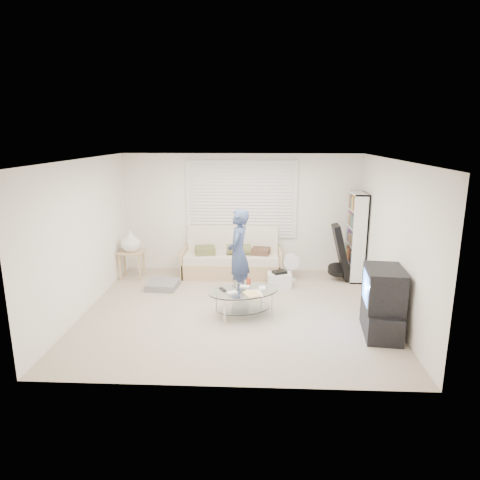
{
  "coord_description": "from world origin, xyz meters",
  "views": [
    {
      "loc": [
        0.39,
        -6.69,
        2.88
      ],
      "look_at": [
        0.06,
        0.3,
        1.15
      ],
      "focal_mm": 32.0,
      "sensor_mm": 36.0,
      "label": 1
    }
  ],
  "objects_px": {
    "futon_sofa": "(232,260)",
    "tv_unit": "(382,302)",
    "bookshelf": "(355,236)",
    "coffee_table": "(244,295)"
  },
  "relations": [
    {
      "from": "tv_unit",
      "to": "coffee_table",
      "type": "relative_size",
      "value": 0.74
    },
    {
      "from": "futon_sofa",
      "to": "coffee_table",
      "type": "relative_size",
      "value": 1.52
    },
    {
      "from": "coffee_table",
      "to": "bookshelf",
      "type": "bearing_deg",
      "value": 42.23
    },
    {
      "from": "bookshelf",
      "to": "tv_unit",
      "type": "distance_m",
      "value": 2.56
    },
    {
      "from": "futon_sofa",
      "to": "bookshelf",
      "type": "distance_m",
      "value": 2.57
    },
    {
      "from": "futon_sofa",
      "to": "tv_unit",
      "type": "xyz_separation_m",
      "value": [
        2.38,
        -2.63,
        0.16
      ]
    },
    {
      "from": "futon_sofa",
      "to": "tv_unit",
      "type": "height_order",
      "value": "tv_unit"
    },
    {
      "from": "bookshelf",
      "to": "coffee_table",
      "type": "relative_size",
      "value": 1.3
    },
    {
      "from": "futon_sofa",
      "to": "bookshelf",
      "type": "height_order",
      "value": "bookshelf"
    },
    {
      "from": "bookshelf",
      "to": "tv_unit",
      "type": "bearing_deg",
      "value": -92.84
    }
  ]
}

